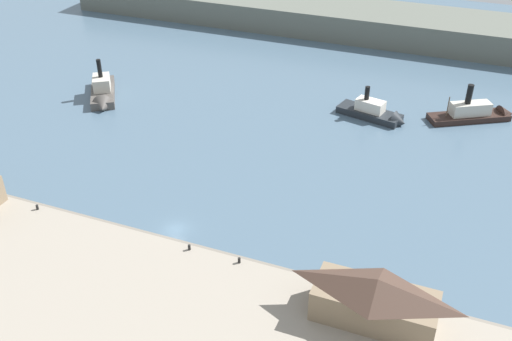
% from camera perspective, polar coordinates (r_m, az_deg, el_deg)
% --- Properties ---
extents(ground_plane, '(320.00, 320.00, 0.00)m').
position_cam_1_polar(ground_plane, '(101.44, -7.86, -5.72)').
color(ground_plane, slate).
extents(quay_promenade, '(110.00, 36.00, 1.20)m').
position_cam_1_polar(quay_promenade, '(87.68, -14.90, -13.54)').
color(quay_promenade, '#9E9384').
rests_on(quay_promenade, ground).
extents(seawall_edge, '(110.00, 0.80, 1.00)m').
position_cam_1_polar(seawall_edge, '(98.73, -8.87, -6.68)').
color(seawall_edge, gray).
rests_on(seawall_edge, ground).
extents(ferry_shed_central_terminal, '(17.03, 7.50, 7.28)m').
position_cam_1_polar(ferry_shed_central_terminal, '(82.70, 11.53, -12.18)').
color(ferry_shed_central_terminal, '#847056').
rests_on(ferry_shed_central_terminal, quay_promenade).
extents(mooring_post_west, '(0.44, 0.44, 0.90)m').
position_cam_1_polar(mooring_post_west, '(94.85, -6.51, -7.45)').
color(mooring_post_west, black).
rests_on(mooring_post_west, quay_promenade).
extents(mooring_post_east, '(0.44, 0.44, 0.90)m').
position_cam_1_polar(mooring_post_east, '(91.91, -1.64, -8.74)').
color(mooring_post_east, black).
rests_on(mooring_post_east, quay_promenade).
extents(mooring_post_center_west, '(0.44, 0.44, 0.90)m').
position_cam_1_polar(mooring_post_center_west, '(109.84, -20.52, -3.37)').
color(mooring_post_center_west, black).
rests_on(mooring_post_center_west, quay_promenade).
extents(ferry_approaching_west, '(16.81, 8.39, 8.78)m').
position_cam_1_polar(ferry_approaching_west, '(137.62, 11.65, 5.47)').
color(ferry_approaching_west, '#23282D').
rests_on(ferry_approaching_west, ground).
extents(ferry_outer_harbor, '(19.74, 14.28, 10.27)m').
position_cam_1_polar(ferry_outer_harbor, '(143.90, 20.78, 5.23)').
color(ferry_outer_harbor, black).
rests_on(ferry_outer_harbor, ground).
extents(ferry_approaching_east, '(14.25, 17.88, 11.09)m').
position_cam_1_polar(ferry_approaching_east, '(148.85, -14.71, 7.31)').
color(ferry_approaching_east, '#514C47').
rests_on(ferry_approaching_east, ground).
extents(far_headland, '(180.00, 24.00, 8.00)m').
position_cam_1_polar(far_headland, '(192.27, 8.28, 14.42)').
color(far_headland, '#60665B').
rests_on(far_headland, ground).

